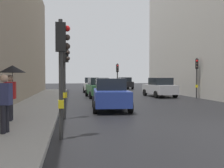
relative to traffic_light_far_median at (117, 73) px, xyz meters
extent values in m
plane|color=black|center=(0.14, -18.52, -2.29)|extent=(120.00, 120.00, 0.00)
cube|color=#A8A5A0|center=(-7.05, -12.52, -2.21)|extent=(2.85, 40.00, 0.16)
cylinder|color=#2D2D2D|center=(0.00, 0.02, -0.63)|extent=(0.12, 0.12, 3.32)
cube|color=black|center=(0.00, 0.02, 0.51)|extent=(0.24, 0.30, 0.84)
cube|color=yellow|center=(0.00, 0.02, -1.24)|extent=(0.20, 0.16, 0.24)
sphere|color=red|center=(0.00, -0.17, 0.77)|extent=(0.18, 0.18, 0.18)
sphere|color=#2D231E|center=(0.00, -0.17, 0.51)|extent=(0.18, 0.18, 0.18)
sphere|color=#2D231E|center=(0.00, -0.17, 0.25)|extent=(0.18, 0.18, 0.18)
cylinder|color=#2D2D2D|center=(-5.33, -15.33, -0.57)|extent=(0.12, 0.12, 3.43)
cube|color=black|center=(-5.33, -15.33, 0.62)|extent=(0.38, 0.36, 0.84)
cube|color=yellow|center=(-5.33, -15.33, -1.24)|extent=(0.24, 0.25, 0.24)
sphere|color=red|center=(-5.16, -15.43, 0.88)|extent=(0.18, 0.18, 0.18)
sphere|color=#2D231E|center=(-5.16, -15.43, 0.62)|extent=(0.18, 0.18, 0.18)
sphere|color=#2D231E|center=(-5.16, -15.43, 0.36)|extent=(0.18, 0.18, 0.18)
cylinder|color=#2D2D2D|center=(5.60, -6.92, -0.56)|extent=(0.12, 0.12, 3.47)
cube|color=black|center=(5.60, -6.92, 0.66)|extent=(0.34, 0.37, 0.84)
cube|color=yellow|center=(5.60, -6.92, -1.24)|extent=(0.25, 0.23, 0.24)
sphere|color=red|center=(5.52, -7.09, 0.92)|extent=(0.18, 0.18, 0.18)
sphere|color=#2D231E|center=(5.52, -7.09, 0.66)|extent=(0.18, 0.18, 0.18)
sphere|color=#2D231E|center=(5.52, -7.09, 0.40)|extent=(0.18, 0.18, 0.18)
cylinder|color=#2D2D2D|center=(-5.33, -18.82, -0.52)|extent=(0.12, 0.12, 3.54)
cube|color=black|center=(-5.33, -18.82, 0.73)|extent=(0.31, 0.26, 0.84)
cube|color=yellow|center=(-5.33, -18.82, -1.24)|extent=(0.17, 0.21, 0.24)
sphere|color=red|center=(-5.14, -18.81, 0.99)|extent=(0.18, 0.18, 0.18)
sphere|color=#2D231E|center=(-5.14, -18.81, 0.73)|extent=(0.18, 0.18, 0.18)
sphere|color=#2D231E|center=(-5.14, -18.81, 0.47)|extent=(0.18, 0.18, 0.18)
cube|color=#2D6038|center=(-2.62, -4.60, -1.57)|extent=(2.05, 4.30, 0.80)
cube|color=black|center=(-2.63, -4.35, -0.85)|extent=(1.72, 2.09, 0.64)
cylinder|color=black|center=(-1.64, -5.90, -1.97)|extent=(0.26, 0.65, 0.64)
cylinder|color=black|center=(-3.43, -6.01, -1.97)|extent=(0.26, 0.65, 0.64)
cylinder|color=black|center=(-1.80, -3.20, -1.97)|extent=(0.26, 0.65, 0.64)
cylinder|color=black|center=(-3.60, -3.31, -1.97)|extent=(0.26, 0.65, 0.64)
cube|color=#BCBCC1|center=(3.02, -4.82, -1.57)|extent=(2.05, 4.30, 0.80)
cube|color=black|center=(3.04, -5.07, -0.85)|extent=(1.72, 2.09, 0.64)
cylinder|color=black|center=(2.04, -3.53, -1.97)|extent=(0.26, 0.65, 0.64)
cylinder|color=black|center=(3.84, -3.42, -1.97)|extent=(0.26, 0.65, 0.64)
cylinder|color=black|center=(2.21, -6.22, -1.97)|extent=(0.26, 0.65, 0.64)
cylinder|color=black|center=(4.01, -6.11, -1.97)|extent=(0.26, 0.65, 0.64)
cube|color=silver|center=(-2.60, 3.09, -1.57)|extent=(1.97, 4.27, 0.80)
cube|color=black|center=(-2.59, 3.34, -0.85)|extent=(1.68, 2.07, 0.64)
cylinder|color=black|center=(-1.75, 1.71, -1.97)|extent=(0.25, 0.65, 0.64)
cylinder|color=black|center=(-3.55, 1.78, -1.97)|extent=(0.25, 0.65, 0.64)
cylinder|color=black|center=(-1.64, 4.40, -1.97)|extent=(0.25, 0.65, 0.64)
cylinder|color=black|center=(-3.44, 4.48, -1.97)|extent=(0.25, 0.65, 0.64)
cube|color=black|center=(3.00, 9.88, -1.57)|extent=(1.91, 4.25, 0.80)
cube|color=black|center=(3.01, 9.63, -0.85)|extent=(1.65, 2.04, 0.64)
cylinder|color=black|center=(2.07, 11.21, -1.97)|extent=(0.24, 0.65, 0.64)
cylinder|color=black|center=(3.87, 11.25, -1.97)|extent=(0.24, 0.65, 0.64)
cylinder|color=black|center=(2.14, 8.51, -1.97)|extent=(0.24, 0.65, 0.64)
cylinder|color=black|center=(3.94, 8.56, -1.97)|extent=(0.24, 0.65, 0.64)
cube|color=navy|center=(-2.85, -12.74, -1.57)|extent=(2.10, 4.32, 0.80)
cube|color=black|center=(-2.83, -12.49, -0.85)|extent=(1.74, 2.11, 0.64)
cylinder|color=black|center=(-2.05, -14.15, -1.97)|extent=(0.27, 0.65, 0.64)
cylinder|color=black|center=(-3.85, -14.02, -1.97)|extent=(0.27, 0.65, 0.64)
cylinder|color=black|center=(-1.86, -11.46, -1.97)|extent=(0.27, 0.65, 0.64)
cylinder|color=black|center=(-3.65, -11.33, -1.97)|extent=(0.27, 0.65, 0.64)
cylinder|color=black|center=(-7.36, -16.17, -1.70)|extent=(0.16, 0.16, 0.85)
cylinder|color=black|center=(-7.36, -16.37, -1.70)|extent=(0.16, 0.16, 0.85)
cube|color=red|center=(-7.36, -16.27, -0.95)|extent=(0.41, 0.27, 0.66)
sphere|color=tan|center=(-7.36, -16.27, -0.48)|extent=(0.24, 0.24, 0.24)
cylinder|color=black|center=(-7.26, -16.27, -0.70)|extent=(0.02, 0.02, 0.90)
cone|color=black|center=(-7.26, -16.27, -0.13)|extent=(1.00, 1.00, 0.28)
cylinder|color=black|center=(-6.99, -18.30, -1.70)|extent=(0.16, 0.16, 0.85)
cylinder|color=black|center=(-7.04, -18.49, -1.70)|extent=(0.16, 0.16, 0.85)
cube|color=navy|center=(-7.02, -18.39, -0.95)|extent=(0.45, 0.36, 0.66)
sphere|color=tan|center=(-7.02, -18.39, -0.48)|extent=(0.24, 0.24, 0.24)
camera|label=1|loc=(-5.03, -26.08, -0.43)|focal=38.66mm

